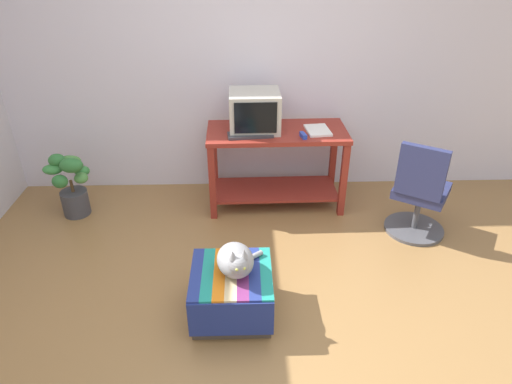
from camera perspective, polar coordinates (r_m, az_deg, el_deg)
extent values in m
plane|color=olive|center=(3.24, -0.29, -16.13)|extent=(14.00, 14.00, 0.00)
cube|color=silver|center=(4.42, -1.02, 16.37)|extent=(8.00, 0.10, 2.60)
cube|color=maroon|center=(4.11, -5.52, 1.10)|extent=(0.06, 0.06, 0.73)
cube|color=maroon|center=(4.22, 10.98, 1.44)|extent=(0.06, 0.06, 0.73)
cube|color=maroon|center=(4.64, 9.69, 4.34)|extent=(0.06, 0.06, 0.73)
cube|color=maroon|center=(4.55, -5.29, 4.09)|extent=(0.06, 0.06, 0.73)
cube|color=maroon|center=(4.44, 2.48, 0.33)|extent=(1.18, 0.51, 0.02)
cube|color=maroon|center=(4.18, 2.66, 7.54)|extent=(1.29, 0.59, 0.04)
cube|color=#BCB7A8|center=(4.18, -0.18, 8.07)|extent=(0.32, 0.29, 0.02)
cube|color=#BCB7A8|center=(4.13, -0.18, 10.20)|extent=(0.46, 0.41, 0.35)
cube|color=black|center=(3.93, -0.05, 9.31)|extent=(0.37, 0.02, 0.27)
cube|color=#333338|center=(4.03, -0.72, 7.21)|extent=(0.41, 0.19, 0.02)
cube|color=white|center=(4.17, 7.81, 7.73)|extent=(0.23, 0.30, 0.02)
cube|color=#4C4238|center=(3.20, -3.07, -12.66)|extent=(0.52, 0.50, 0.34)
cube|color=navy|center=(2.98, -3.18, -15.79)|extent=(0.55, 0.01, 0.27)
cube|color=navy|center=(3.10, -7.57, -10.23)|extent=(0.08, 0.54, 0.02)
cube|color=#1E897A|center=(3.09, -6.10, -10.24)|extent=(0.08, 0.54, 0.02)
cube|color=orange|center=(3.09, -4.63, -10.23)|extent=(0.08, 0.54, 0.02)
cube|color=beige|center=(3.08, -3.16, -10.22)|extent=(0.08, 0.54, 0.02)
cube|color=#7A2D6B|center=(3.08, -1.68, -10.21)|extent=(0.08, 0.54, 0.02)
cube|color=navy|center=(3.08, -0.20, -10.18)|extent=(0.08, 0.54, 0.02)
cube|color=#1E897A|center=(3.09, 1.28, -10.15)|extent=(0.08, 0.54, 0.02)
ellipsoid|color=gray|center=(3.02, -2.63, -8.57)|extent=(0.30, 0.35, 0.20)
sphere|color=gray|center=(2.90, -2.20, -9.11)|extent=(0.13, 0.13, 0.13)
cylinder|color=gray|center=(3.15, -1.04, -8.47)|extent=(0.22, 0.18, 0.04)
cone|color=gray|center=(2.84, -2.96, -7.96)|extent=(0.05, 0.05, 0.06)
cone|color=gray|center=(2.86, -1.51, -7.76)|extent=(0.05, 0.05, 0.06)
sphere|color=#C6D151|center=(2.84, -2.43, -9.75)|extent=(0.02, 0.02, 0.02)
sphere|color=#C6D151|center=(2.85, -1.50, -9.61)|extent=(0.02, 0.02, 0.02)
cylinder|color=#3D3D42|center=(4.60, -21.81, -1.24)|extent=(0.25, 0.25, 0.24)
cylinder|color=brown|center=(4.51, -22.23, 0.71)|extent=(0.03, 0.03, 0.12)
ellipsoid|color=#4C8E42|center=(4.44, -21.21, 1.66)|extent=(0.12, 0.13, 0.10)
ellipsoid|color=#38843D|center=(4.55, -21.13, 2.50)|extent=(0.15, 0.11, 0.10)
ellipsoid|color=#4C8E42|center=(4.52, -22.45, 3.69)|extent=(0.21, 0.09, 0.10)
ellipsoid|color=#2D7033|center=(4.45, -23.84, 3.68)|extent=(0.15, 0.13, 0.12)
ellipsoid|color=#38843D|center=(4.45, -24.30, 2.61)|extent=(0.18, 0.12, 0.09)
ellipsoid|color=#2D7033|center=(4.39, -23.51, 1.23)|extent=(0.14, 0.11, 0.13)
ellipsoid|color=#2D7033|center=(4.31, -22.29, 3.12)|extent=(0.21, 0.13, 0.13)
cylinder|color=#4C4C51|center=(4.33, 19.26, -4.36)|extent=(0.52, 0.52, 0.03)
cylinder|color=#4C4C51|center=(4.24, 19.67, -2.29)|extent=(0.05, 0.05, 0.34)
cube|color=navy|center=(4.14, 20.16, 0.18)|extent=(0.58, 0.58, 0.08)
cube|color=navy|center=(3.85, 20.16, 2.35)|extent=(0.35, 0.26, 0.44)
cube|color=#2342B7|center=(4.02, 5.98, 7.12)|extent=(0.06, 0.12, 0.04)
cylinder|color=#2351B2|center=(4.24, 7.75, 7.99)|extent=(0.13, 0.06, 0.01)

